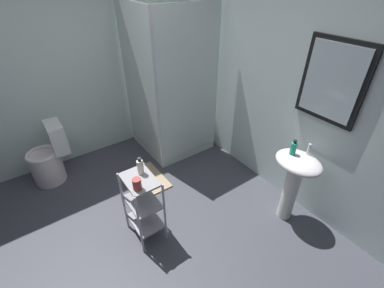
{
  "coord_description": "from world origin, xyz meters",
  "views": [
    {
      "loc": [
        1.65,
        -0.45,
        2.3
      ],
      "look_at": [
        -0.09,
        0.79,
        0.84
      ],
      "focal_mm": 24.45,
      "sensor_mm": 36.0,
      "label": 1
    }
  ],
  "objects_px": {
    "toilet": "(49,159)",
    "hand_soap_bottle": "(294,148)",
    "pedestal_sink": "(295,175)",
    "lotion_bottle_white": "(140,167)",
    "bath_mat": "(147,179)",
    "rinse_cup": "(137,184)",
    "storage_cart": "(143,203)",
    "shower_stall": "(170,121)"
  },
  "relations": [
    {
      "from": "toilet",
      "to": "hand_soap_bottle",
      "type": "height_order",
      "value": "hand_soap_bottle"
    },
    {
      "from": "pedestal_sink",
      "to": "lotion_bottle_white",
      "type": "distance_m",
      "value": 1.51
    },
    {
      "from": "bath_mat",
      "to": "rinse_cup",
      "type": "bearing_deg",
      "value": -28.01
    },
    {
      "from": "toilet",
      "to": "hand_soap_bottle",
      "type": "bearing_deg",
      "value": 43.03
    },
    {
      "from": "toilet",
      "to": "storage_cart",
      "type": "bearing_deg",
      "value": 21.8
    },
    {
      "from": "lotion_bottle_white",
      "to": "shower_stall",
      "type": "bearing_deg",
      "value": 139.08
    },
    {
      "from": "storage_cart",
      "to": "hand_soap_bottle",
      "type": "relative_size",
      "value": 4.79
    },
    {
      "from": "hand_soap_bottle",
      "to": "rinse_cup",
      "type": "distance_m",
      "value": 1.48
    },
    {
      "from": "storage_cart",
      "to": "bath_mat",
      "type": "relative_size",
      "value": 1.23
    },
    {
      "from": "toilet",
      "to": "lotion_bottle_white",
      "type": "xyz_separation_m",
      "value": [
        1.39,
        0.63,
        0.5
      ]
    },
    {
      "from": "pedestal_sink",
      "to": "toilet",
      "type": "bearing_deg",
      "value": -137.77
    },
    {
      "from": "lotion_bottle_white",
      "to": "bath_mat",
      "type": "distance_m",
      "value": 1.09
    },
    {
      "from": "pedestal_sink",
      "to": "rinse_cup",
      "type": "height_order",
      "value": "rinse_cup"
    },
    {
      "from": "hand_soap_bottle",
      "to": "lotion_bottle_white",
      "type": "distance_m",
      "value": 1.44
    },
    {
      "from": "toilet",
      "to": "pedestal_sink",
      "type": "bearing_deg",
      "value": 42.23
    },
    {
      "from": "hand_soap_bottle",
      "to": "rinse_cup",
      "type": "bearing_deg",
      "value": -109.36
    },
    {
      "from": "pedestal_sink",
      "to": "bath_mat",
      "type": "bearing_deg",
      "value": -145.2
    },
    {
      "from": "shower_stall",
      "to": "pedestal_sink",
      "type": "bearing_deg",
      "value": 10.37
    },
    {
      "from": "toilet",
      "to": "bath_mat",
      "type": "relative_size",
      "value": 1.27
    },
    {
      "from": "storage_cart",
      "to": "lotion_bottle_white",
      "type": "height_order",
      "value": "lotion_bottle_white"
    },
    {
      "from": "pedestal_sink",
      "to": "rinse_cup",
      "type": "xyz_separation_m",
      "value": [
        -0.57,
        -1.41,
        0.21
      ]
    },
    {
      "from": "shower_stall",
      "to": "hand_soap_bottle",
      "type": "relative_size",
      "value": 12.96
    },
    {
      "from": "pedestal_sink",
      "to": "hand_soap_bottle",
      "type": "height_order",
      "value": "hand_soap_bottle"
    },
    {
      "from": "rinse_cup",
      "to": "bath_mat",
      "type": "distance_m",
      "value": 1.22
    },
    {
      "from": "shower_stall",
      "to": "storage_cart",
      "type": "bearing_deg",
      "value": -40.8
    },
    {
      "from": "shower_stall",
      "to": "bath_mat",
      "type": "height_order",
      "value": "shower_stall"
    },
    {
      "from": "rinse_cup",
      "to": "shower_stall",
      "type": "bearing_deg",
      "value": 139.86
    },
    {
      "from": "lotion_bottle_white",
      "to": "rinse_cup",
      "type": "xyz_separation_m",
      "value": [
        0.17,
        -0.11,
        -0.02
      ]
    },
    {
      "from": "storage_cart",
      "to": "lotion_bottle_white",
      "type": "bearing_deg",
      "value": 141.36
    },
    {
      "from": "toilet",
      "to": "storage_cart",
      "type": "distance_m",
      "value": 1.56
    },
    {
      "from": "pedestal_sink",
      "to": "toilet",
      "type": "distance_m",
      "value": 2.88
    },
    {
      "from": "shower_stall",
      "to": "storage_cart",
      "type": "relative_size",
      "value": 2.7
    },
    {
      "from": "rinse_cup",
      "to": "toilet",
      "type": "bearing_deg",
      "value": -161.73
    },
    {
      "from": "rinse_cup",
      "to": "bath_mat",
      "type": "xyz_separation_m",
      "value": [
        -0.83,
        0.44,
        -0.79
      ]
    },
    {
      "from": "shower_stall",
      "to": "toilet",
      "type": "xyz_separation_m",
      "value": [
        -0.28,
        -1.59,
        -0.15
      ]
    },
    {
      "from": "toilet",
      "to": "lotion_bottle_white",
      "type": "height_order",
      "value": "lotion_bottle_white"
    },
    {
      "from": "hand_soap_bottle",
      "to": "lotion_bottle_white",
      "type": "xyz_separation_m",
      "value": [
        -0.66,
        -1.28,
        -0.06
      ]
    },
    {
      "from": "bath_mat",
      "to": "hand_soap_bottle",
      "type": "bearing_deg",
      "value": 35.83
    },
    {
      "from": "toilet",
      "to": "storage_cart",
      "type": "relative_size",
      "value": 1.03
    },
    {
      "from": "toilet",
      "to": "hand_soap_bottle",
      "type": "relative_size",
      "value": 4.92
    },
    {
      "from": "toilet",
      "to": "rinse_cup",
      "type": "xyz_separation_m",
      "value": [
        1.55,
        0.51,
        0.48
      ]
    },
    {
      "from": "toilet",
      "to": "bath_mat",
      "type": "xyz_separation_m",
      "value": [
        0.72,
        0.95,
        -0.31
      ]
    }
  ]
}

